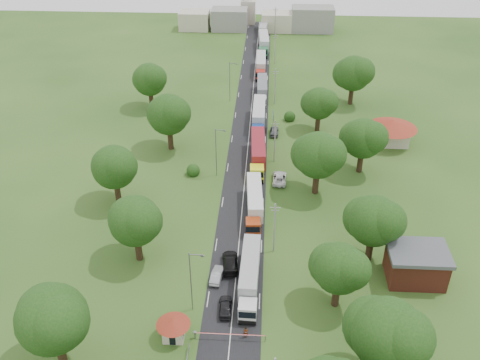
# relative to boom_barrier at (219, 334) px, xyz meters

# --- Properties ---
(ground) EXTENTS (260.00, 260.00, 0.00)m
(ground) POSITION_rel_boom_barrier_xyz_m (1.36, 25.00, -0.89)
(ground) COLOR #264918
(ground) RESTS_ON ground
(road) EXTENTS (8.00, 200.00, 0.04)m
(road) POSITION_rel_boom_barrier_xyz_m (1.36, 45.00, -0.89)
(road) COLOR black
(road) RESTS_ON ground
(boom_barrier) EXTENTS (9.22, 0.35, 1.18)m
(boom_barrier) POSITION_rel_boom_barrier_xyz_m (0.00, 0.00, 0.00)
(boom_barrier) COLOR slate
(boom_barrier) RESTS_ON ground
(guard_booth) EXTENTS (4.40, 4.40, 3.45)m
(guard_booth) POSITION_rel_boom_barrier_xyz_m (-5.84, -0.00, 1.27)
(guard_booth) COLOR beige
(guard_booth) RESTS_ON ground
(info_sign) EXTENTS (0.12, 3.10, 4.10)m
(info_sign) POSITION_rel_boom_barrier_xyz_m (6.56, 60.00, 2.11)
(info_sign) COLOR slate
(info_sign) RESTS_ON ground
(pole_1) EXTENTS (1.60, 0.24, 9.00)m
(pole_1) POSITION_rel_boom_barrier_xyz_m (6.86, 18.00, 3.79)
(pole_1) COLOR gray
(pole_1) RESTS_ON ground
(pole_2) EXTENTS (1.60, 0.24, 9.00)m
(pole_2) POSITION_rel_boom_barrier_xyz_m (6.86, 46.00, 3.79)
(pole_2) COLOR gray
(pole_2) RESTS_ON ground
(pole_3) EXTENTS (1.60, 0.24, 9.00)m
(pole_3) POSITION_rel_boom_barrier_xyz_m (6.86, 74.00, 3.79)
(pole_3) COLOR gray
(pole_3) RESTS_ON ground
(pole_4) EXTENTS (1.60, 0.24, 9.00)m
(pole_4) POSITION_rel_boom_barrier_xyz_m (6.86, 102.00, 3.79)
(pole_4) COLOR gray
(pole_4) RESTS_ON ground
(pole_5) EXTENTS (1.60, 0.24, 9.00)m
(pole_5) POSITION_rel_boom_barrier_xyz_m (6.86, 130.00, 3.79)
(pole_5) COLOR gray
(pole_5) RESTS_ON ground
(lamp_0) EXTENTS (2.03, 0.22, 10.00)m
(lamp_0) POSITION_rel_boom_barrier_xyz_m (-3.99, 5.00, 4.66)
(lamp_0) COLOR slate
(lamp_0) RESTS_ON ground
(lamp_1) EXTENTS (2.03, 0.22, 10.00)m
(lamp_1) POSITION_rel_boom_barrier_xyz_m (-3.99, 40.00, 4.66)
(lamp_1) COLOR slate
(lamp_1) RESTS_ON ground
(lamp_2) EXTENTS (2.03, 0.22, 10.00)m
(lamp_2) POSITION_rel_boom_barrier_xyz_m (-3.99, 75.00, 4.66)
(lamp_2) COLOR slate
(lamp_2) RESTS_ON ground
(tree_1) EXTENTS (9.60, 9.60, 12.05)m
(tree_1) POSITION_rel_boom_barrier_xyz_m (19.34, -4.83, 6.96)
(tree_1) COLOR #382616
(tree_1) RESTS_ON ground
(tree_2) EXTENTS (8.00, 8.00, 10.10)m
(tree_2) POSITION_rel_boom_barrier_xyz_m (15.35, 7.14, 5.70)
(tree_2) COLOR #382616
(tree_2) RESTS_ON ground
(tree_3) EXTENTS (8.80, 8.80, 11.07)m
(tree_3) POSITION_rel_boom_barrier_xyz_m (21.35, 17.16, 6.33)
(tree_3) COLOR #382616
(tree_3) RESTS_ON ground
(tree_4) EXTENTS (9.60, 9.60, 12.05)m
(tree_4) POSITION_rel_boom_barrier_xyz_m (14.34, 35.17, 6.96)
(tree_4) COLOR #382616
(tree_4) RESTS_ON ground
(tree_5) EXTENTS (8.80, 8.80, 11.07)m
(tree_5) POSITION_rel_boom_barrier_xyz_m (23.35, 43.16, 6.33)
(tree_5) COLOR #382616
(tree_5) RESTS_ON ground
(tree_6) EXTENTS (8.00, 8.00, 10.10)m
(tree_6) POSITION_rel_boom_barrier_xyz_m (16.35, 60.14, 5.70)
(tree_6) COLOR #382616
(tree_6) RESTS_ON ground
(tree_7) EXTENTS (9.60, 9.60, 12.05)m
(tree_7) POSITION_rel_boom_barrier_xyz_m (25.34, 75.17, 6.96)
(tree_7) COLOR #382616
(tree_7) RESTS_ON ground
(tree_9) EXTENTS (9.60, 9.60, 12.05)m
(tree_9) POSITION_rel_boom_barrier_xyz_m (-18.66, -4.83, 6.96)
(tree_9) COLOR #382616
(tree_9) RESTS_ON ground
(tree_10) EXTENTS (8.80, 8.80, 11.07)m
(tree_10) POSITION_rel_boom_barrier_xyz_m (-13.65, 15.16, 6.33)
(tree_10) COLOR #382616
(tree_10) RESTS_ON ground
(tree_11) EXTENTS (8.80, 8.80, 11.07)m
(tree_11) POSITION_rel_boom_barrier_xyz_m (-20.65, 30.16, 6.33)
(tree_11) COLOR #382616
(tree_11) RESTS_ON ground
(tree_12) EXTENTS (9.60, 9.60, 12.05)m
(tree_12) POSITION_rel_boom_barrier_xyz_m (-14.66, 50.17, 6.96)
(tree_12) COLOR #382616
(tree_12) RESTS_ON ground
(tree_13) EXTENTS (8.80, 8.80, 11.07)m
(tree_13) POSITION_rel_boom_barrier_xyz_m (-22.65, 70.16, 6.33)
(tree_13) COLOR #382616
(tree_13) RESTS_ON ground
(house_brick) EXTENTS (8.60, 6.60, 5.20)m
(house_brick) POSITION_rel_boom_barrier_xyz_m (27.36, 13.00, 1.76)
(house_brick) COLOR maroon
(house_brick) RESTS_ON ground
(house_cream) EXTENTS (10.08, 10.08, 5.80)m
(house_cream) POSITION_rel_boom_barrier_xyz_m (31.36, 55.00, 2.75)
(house_cream) COLOR beige
(house_cream) RESTS_ON ground
(distant_town) EXTENTS (52.00, 8.00, 8.00)m
(distant_town) POSITION_rel_boom_barrier_xyz_m (2.04, 135.00, 2.60)
(distant_town) COLOR gray
(distant_town) RESTS_ON ground
(church) EXTENTS (5.00, 5.00, 12.30)m
(church) POSITION_rel_boom_barrier_xyz_m (-2.64, 143.00, 4.50)
(church) COLOR beige
(church) RESTS_ON ground
(truck_0) EXTENTS (2.78, 14.62, 4.05)m
(truck_0) POSITION_rel_boom_barrier_xyz_m (3.43, 9.97, 1.26)
(truck_0) COLOR silver
(truck_0) RESTS_ON ground
(truck_1) EXTENTS (3.26, 14.46, 3.99)m
(truck_1) POSITION_rel_boom_barrier_xyz_m (3.50, 28.18, 1.23)
(truck_1) COLOR #983211
(truck_1) RESTS_ON ground
(truck_2) EXTENTS (3.25, 15.74, 4.35)m
(truck_2) POSITION_rel_boom_barrier_xyz_m (3.62, 45.23, 1.42)
(truck_2) COLOR #F1F41C
(truck_2) RESTS_ON ground
(truck_3) EXTENTS (2.68, 15.51, 4.30)m
(truck_3) POSITION_rel_boom_barrier_xyz_m (3.33, 62.17, 1.39)
(truck_3) COLOR navy
(truck_3) RESTS_ON ground
(truck_4) EXTENTS (2.68, 14.12, 3.91)m
(truck_4) POSITION_rel_boom_barrier_xyz_m (3.71, 77.88, 1.18)
(truck_4) COLOR silver
(truck_4) RESTS_ON ground
(truck_5) EXTENTS (2.66, 14.69, 4.07)m
(truck_5) POSITION_rel_boom_barrier_xyz_m (3.01, 95.34, 1.27)
(truck_5) COLOR #A72219
(truck_5) RESTS_ON ground
(truck_6) EXTENTS (3.50, 15.84, 4.37)m
(truck_6) POSITION_rel_boom_barrier_xyz_m (3.42, 113.95, 1.43)
(truck_6) COLOR #25633B
(truck_6) RESTS_ON ground
(truck_7) EXTENTS (2.98, 13.74, 3.79)m
(truck_7) POSITION_rel_boom_barrier_xyz_m (3.09, 128.97, 1.12)
(truck_7) COLOR silver
(truck_7) RESTS_ON ground
(car_lane_front) EXTENTS (1.98, 4.45, 1.49)m
(car_lane_front) POSITION_rel_boom_barrier_xyz_m (0.36, 5.00, -0.15)
(car_lane_front) COLOR black
(car_lane_front) RESTS_ON ground
(car_lane_mid) EXTENTS (1.99, 4.42, 1.41)m
(car_lane_mid) POSITION_rel_boom_barrier_xyz_m (-1.34, 11.27, -0.19)
(car_lane_mid) COLOR #9B9DA3
(car_lane_mid) RESTS_ON ground
(car_lane_rear) EXTENTS (2.85, 5.96, 1.68)m
(car_lane_rear) POSITION_rel_boom_barrier_xyz_m (0.36, 14.00, -0.05)
(car_lane_rear) COLOR black
(car_lane_rear) RESTS_ON ground
(car_verge_near) EXTENTS (2.73, 5.57, 1.52)m
(car_verge_near) POSITION_rel_boom_barrier_xyz_m (7.89, 38.39, -0.13)
(car_verge_near) COLOR white
(car_verge_near) RESTS_ON ground
(car_verge_far) EXTENTS (1.93, 4.60, 1.56)m
(car_verge_far) POSITION_rel_boom_barrier_xyz_m (6.86, 57.72, -0.11)
(car_verge_far) COLOR slate
(car_verge_far) RESTS_ON ground
(pedestrian_near) EXTENTS (0.63, 0.42, 1.67)m
(pedestrian_near) POSITION_rel_boom_barrier_xyz_m (3.36, 0.50, -0.05)
(pedestrian_near) COLOR gray
(pedestrian_near) RESTS_ON ground
(pedestrian_booth) EXTENTS (1.17, 1.18, 1.93)m
(pedestrian_booth) POSITION_rel_boom_barrier_xyz_m (-5.14, -1.00, 0.07)
(pedestrian_booth) COLOR gray
(pedestrian_booth) RESTS_ON ground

